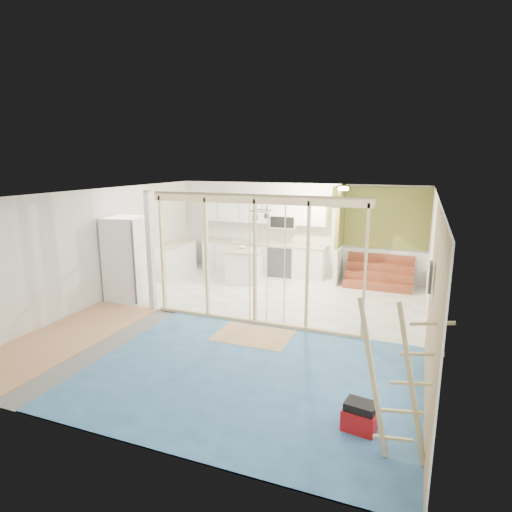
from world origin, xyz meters
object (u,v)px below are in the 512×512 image
at_px(island, 244,266).
at_px(toolbox, 360,417).
at_px(ladder, 397,382).
at_px(fridge, 127,258).

relative_size(island, toolbox, 2.36).
bearing_deg(ladder, island, 133.50).
relative_size(island, ladder, 0.58).
height_order(island, ladder, ladder).
relative_size(fridge, island, 1.88).
relative_size(fridge, ladder, 1.09).
distance_m(fridge, island, 3.07).
xyz_separation_m(fridge, island, (2.02, 2.25, -0.52)).
bearing_deg(ladder, fridge, 157.73).
height_order(fridge, ladder, fridge).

